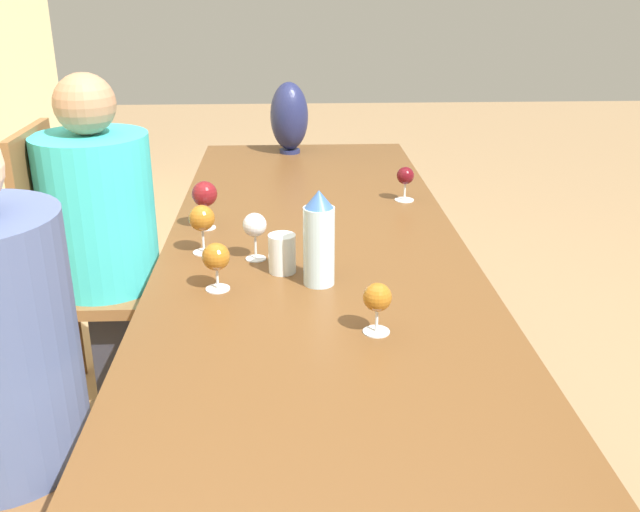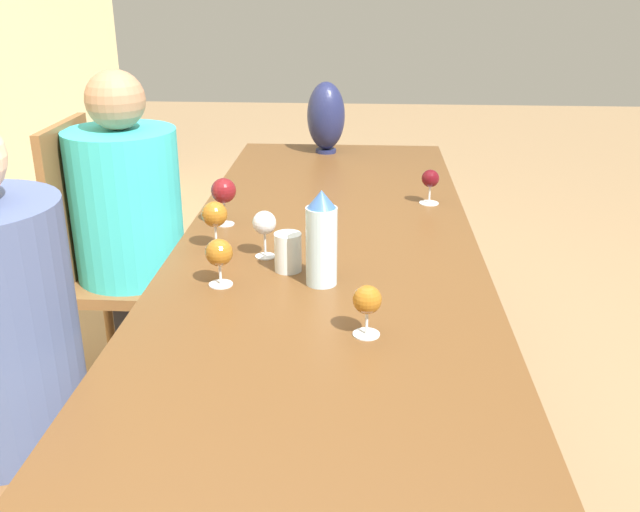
# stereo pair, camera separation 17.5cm
# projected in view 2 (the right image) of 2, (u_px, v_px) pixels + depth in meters

# --- Properties ---
(ground_plane) EXTENTS (14.00, 14.00, 0.00)m
(ground_plane) POSITION_uv_depth(u_px,v_px,m) (323.00, 494.00, 2.20)
(ground_plane) COLOR #937551
(dining_table) EXTENTS (2.99, 0.89, 0.76)m
(dining_table) POSITION_uv_depth(u_px,v_px,m) (323.00, 292.00, 1.95)
(dining_table) COLOR brown
(dining_table) RESTS_ON ground_plane
(water_bottle) EXTENTS (0.08, 0.08, 0.25)m
(water_bottle) POSITION_uv_depth(u_px,v_px,m) (320.00, 239.00, 1.80)
(water_bottle) COLOR silver
(water_bottle) RESTS_ON dining_table
(water_tumbler) EXTENTS (0.07, 0.07, 0.10)m
(water_tumbler) POSITION_uv_depth(u_px,v_px,m) (288.00, 252.00, 1.90)
(water_tumbler) COLOR silver
(water_tumbler) RESTS_ON dining_table
(vase) EXTENTS (0.16, 0.16, 0.31)m
(vase) POSITION_uv_depth(u_px,v_px,m) (326.00, 116.00, 3.11)
(vase) COLOR #1E234C
(vase) RESTS_ON dining_table
(wine_glass_0) EXTENTS (0.07, 0.07, 0.13)m
(wine_glass_0) POSITION_uv_depth(u_px,v_px,m) (264.00, 224.00, 1.97)
(wine_glass_0) COLOR silver
(wine_glass_0) RESTS_ON dining_table
(wine_glass_1) EXTENTS (0.07, 0.07, 0.12)m
(wine_glass_1) POSITION_uv_depth(u_px,v_px,m) (219.00, 254.00, 1.80)
(wine_glass_1) COLOR silver
(wine_glass_1) RESTS_ON dining_table
(wine_glass_2) EXTENTS (0.07, 0.07, 0.12)m
(wine_glass_2) POSITION_uv_depth(u_px,v_px,m) (430.00, 180.00, 2.44)
(wine_glass_2) COLOR silver
(wine_glass_2) RESTS_ON dining_table
(wine_glass_4) EXTENTS (0.07, 0.07, 0.14)m
(wine_glass_4) POSITION_uv_depth(u_px,v_px,m) (215.00, 215.00, 2.03)
(wine_glass_4) COLOR silver
(wine_glass_4) RESTS_ON dining_table
(wine_glass_5) EXTENTS (0.08, 0.08, 0.15)m
(wine_glass_5) POSITION_uv_depth(u_px,v_px,m) (224.00, 191.00, 2.23)
(wine_glass_5) COLOR silver
(wine_glass_5) RESTS_ON dining_table
(wine_glass_6) EXTENTS (0.06, 0.06, 0.12)m
(wine_glass_6) POSITION_uv_depth(u_px,v_px,m) (367.00, 301.00, 1.55)
(wine_glass_6) COLOR silver
(wine_glass_6) RESTS_ON dining_table
(chair_far) EXTENTS (0.44, 0.44, 1.03)m
(chair_far) POSITION_uv_depth(u_px,v_px,m) (111.00, 258.00, 2.57)
(chair_far) COLOR brown
(chair_far) RESTS_ON ground_plane
(person_near) EXTENTS (0.38, 0.38, 1.25)m
(person_near) POSITION_uv_depth(u_px,v_px,m) (4.00, 367.00, 1.63)
(person_near) COLOR #2D2D38
(person_near) RESTS_ON ground_plane
(person_far) EXTENTS (0.38, 0.38, 1.21)m
(person_far) POSITION_uv_depth(u_px,v_px,m) (134.00, 232.00, 2.53)
(person_far) COLOR #2D2D38
(person_far) RESTS_ON ground_plane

